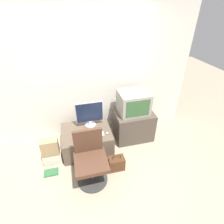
{
  "coord_description": "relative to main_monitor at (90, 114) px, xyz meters",
  "views": [
    {
      "loc": [
        -0.24,
        -1.85,
        2.52
      ],
      "look_at": [
        0.46,
        0.89,
        0.68
      ],
      "focal_mm": 28.0,
      "sensor_mm": 36.0,
      "label": 1
    }
  ],
  "objects": [
    {
      "name": "side_stand",
      "position": [
        0.88,
        -0.04,
        -0.38
      ],
      "size": [
        0.77,
        0.58,
        0.61
      ],
      "color": "#4C4238",
      "rests_on": "ground_plane"
    },
    {
      "name": "ground_plane",
      "position": [
        -0.03,
        -0.91,
        -0.69
      ],
      "size": [
        12.0,
        12.0,
        0.0
      ],
      "primitive_type": "plane",
      "color": "tan"
    },
    {
      "name": "wall_back",
      "position": [
        -0.03,
        0.42,
        0.61
      ],
      "size": [
        4.4,
        0.05,
        2.6
      ],
      "color": "silver",
      "rests_on": "ground_plane"
    },
    {
      "name": "crt_tv",
      "position": [
        0.86,
        -0.01,
        0.14
      ],
      "size": [
        0.57,
        0.49,
        0.43
      ],
      "color": "gray",
      "rests_on": "side_stand"
    },
    {
      "name": "main_monitor",
      "position": [
        0.0,
        0.0,
        0.0
      ],
      "size": [
        0.52,
        0.2,
        0.51
      ],
      "color": "silver",
      "rests_on": "desk"
    },
    {
      "name": "book",
      "position": [
        -0.8,
        -0.61,
        -0.68
      ],
      "size": [
        0.24,
        0.15,
        0.02
      ],
      "color": "#2D6638",
      "rests_on": "ground_plane"
    },
    {
      "name": "cardboard_box_upper",
      "position": [
        -0.76,
        -0.39,
        -0.31
      ],
      "size": [
        0.29,
        0.16,
        0.32
      ],
      "color": "#A3845B",
      "rests_on": "cardboard_box_lower"
    },
    {
      "name": "desk",
      "position": [
        -0.11,
        -0.16,
        -0.47
      ],
      "size": [
        0.92,
        0.74,
        0.43
      ],
      "color": "brown",
      "rests_on": "ground_plane"
    },
    {
      "name": "handbag",
      "position": [
        0.31,
        -0.79,
        -0.56
      ],
      "size": [
        0.27,
        0.18,
        0.34
      ],
      "color": "#4C2D19",
      "rests_on": "ground_plane"
    },
    {
      "name": "mouse",
      "position": [
        0.26,
        -0.34,
        -0.24
      ],
      "size": [
        0.05,
        0.04,
        0.04
      ],
      "color": "silver",
      "rests_on": "desk"
    },
    {
      "name": "cardboard_box_lower",
      "position": [
        -0.76,
        -0.39,
        -0.58
      ],
      "size": [
        0.31,
        0.17,
        0.22
      ],
      "color": "beige",
      "rests_on": "ground_plane"
    },
    {
      "name": "office_chair",
      "position": [
        -0.13,
        -0.87,
        -0.28
      ],
      "size": [
        0.5,
        0.5,
        0.88
      ],
      "color": "#333333",
      "rests_on": "ground_plane"
    },
    {
      "name": "keyboard",
      "position": [
        0.04,
        -0.32,
        -0.25
      ],
      "size": [
        0.32,
        0.11,
        0.01
      ],
      "color": "silver",
      "rests_on": "desk"
    }
  ]
}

